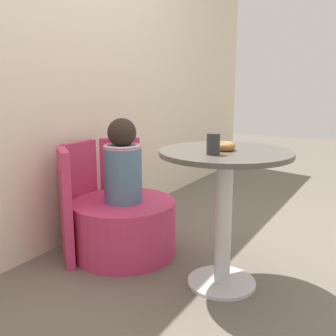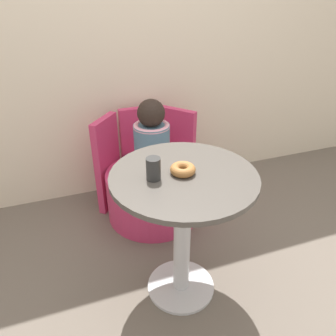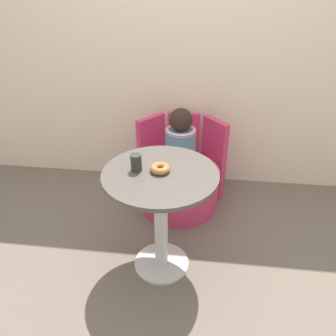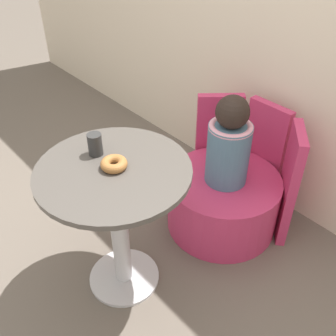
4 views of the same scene
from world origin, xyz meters
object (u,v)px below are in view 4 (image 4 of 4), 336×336
(tub_chair, at_px, (222,202))
(child_figure, at_px, (229,144))
(cup, at_px, (95,144))
(donut, at_px, (114,164))
(round_table, at_px, (117,204))

(tub_chair, bearing_deg, child_figure, 93.58)
(tub_chair, height_order, cup, cup)
(child_figure, xyz_separation_m, cup, (-0.20, -0.68, 0.20))
(donut, xyz_separation_m, cup, (-0.14, -0.00, 0.03))
(round_table, height_order, child_figure, child_figure)
(tub_chair, bearing_deg, cup, -106.13)
(child_figure, bearing_deg, donut, -95.03)
(child_figure, distance_m, donut, 0.70)
(cup, bearing_deg, tub_chair, 73.87)
(round_table, distance_m, donut, 0.22)
(child_figure, bearing_deg, tub_chair, -86.42)
(donut, relative_size, cup, 1.14)
(donut, bearing_deg, round_table, -77.73)
(donut, bearing_deg, tub_chair, 84.97)
(child_figure, height_order, cup, child_figure)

